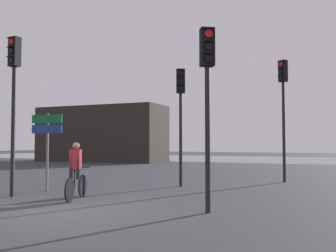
{
  "coord_description": "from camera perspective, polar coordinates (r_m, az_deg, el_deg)",
  "views": [
    {
      "loc": [
        5.7,
        -6.99,
        1.59
      ],
      "look_at": [
        0.5,
        5.0,
        2.2
      ],
      "focal_mm": 40.0,
      "sensor_mm": 36.0,
      "label": 1
    }
  ],
  "objects": [
    {
      "name": "cyclist",
      "position": [
        10.96,
        -13.87,
        -6.63
      ],
      "size": [
        0.64,
        1.64,
        1.62
      ],
      "rotation": [
        0.0,
        0.0,
        0.3
      ],
      "color": "black",
      "rests_on": "ground"
    },
    {
      "name": "ground_plane",
      "position": [
        9.16,
        -15.91,
        -12.58
      ],
      "size": [
        120.0,
        120.0,
        0.0
      ],
      "primitive_type": "plane",
      "color": "#333338"
    },
    {
      "name": "traffic_light_far_right",
      "position": [
        16.26,
        17.15,
        4.1
      ],
      "size": [
        0.4,
        0.42,
        5.05
      ],
      "rotation": [
        0.0,
        0.0,
        2.56
      ],
      "color": "black",
      "rests_on": "ground"
    },
    {
      "name": "traffic_light_center",
      "position": [
        14.0,
        1.95,
        3.3
      ],
      "size": [
        0.39,
        0.41,
        4.38
      ],
      "rotation": [
        0.0,
        0.0,
        3.58
      ],
      "color": "black",
      "rests_on": "ground"
    },
    {
      "name": "direction_sign_post",
      "position": [
        13.16,
        -17.94,
        -1.65
      ],
      "size": [
        1.08,
        0.25,
        2.6
      ],
      "rotation": [
        0.0,
        0.0,
        3.34
      ],
      "color": "slate",
      "rests_on": "ground"
    },
    {
      "name": "distant_building",
      "position": [
        34.05,
        -10.15,
        -1.21
      ],
      "size": [
        11.64,
        4.0,
        4.86
      ],
      "primitive_type": "cube",
      "color": "#2D2823",
      "rests_on": "ground"
    },
    {
      "name": "water_strip",
      "position": [
        38.8,
        15.05,
        -4.92
      ],
      "size": [
        80.0,
        16.0,
        0.01
      ],
      "primitive_type": "cube",
      "color": "slate",
      "rests_on": "ground"
    },
    {
      "name": "traffic_light_near_right",
      "position": [
        8.79,
        6.02,
        6.48
      ],
      "size": [
        0.4,
        0.42,
        4.29
      ],
      "rotation": [
        0.0,
        0.0,
        3.72
      ],
      "color": "black",
      "rests_on": "ground"
    },
    {
      "name": "traffic_light_near_left",
      "position": [
        12.32,
        -22.44,
        5.67
      ],
      "size": [
        0.34,
        0.35,
        4.83
      ],
      "rotation": [
        0.0,
        0.0,
        3.07
      ],
      "color": "black",
      "rests_on": "ground"
    }
  ]
}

